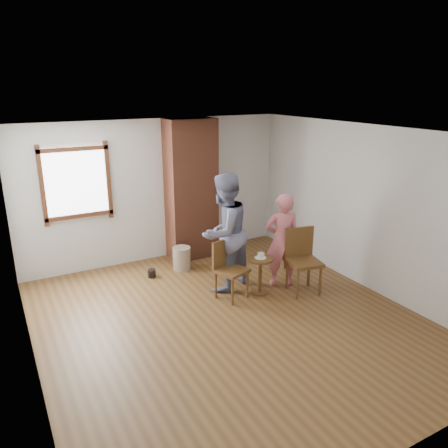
{
  "coord_description": "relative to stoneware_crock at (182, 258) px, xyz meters",
  "views": [
    {
      "loc": [
        -2.68,
        -4.71,
        3.17
      ],
      "look_at": [
        0.36,
        0.8,
        1.15
      ],
      "focal_mm": 35.0,
      "sensor_mm": 36.0,
      "label": 1
    }
  ],
  "objects": [
    {
      "name": "cake_plate",
      "position": [
        0.7,
        -1.47,
        0.4
      ],
      "size": [
        0.18,
        0.18,
        0.01
      ],
      "primitive_type": "cylinder",
      "color": "white",
      "rests_on": "side_table"
    },
    {
      "name": "brick_chimney",
      "position": [
        0.45,
        0.51,
        1.09
      ],
      "size": [
        0.9,
        0.5,
        2.6
      ],
      "primitive_type": "cube",
      "color": "brown",
      "rests_on": "ground"
    },
    {
      "name": "person_pink",
      "position": [
        1.19,
        -1.36,
        0.57
      ],
      "size": [
        0.66,
        0.55,
        1.55
      ],
      "primitive_type": "imported",
      "rotation": [
        0.0,
        0.0,
        2.76
      ],
      "color": "#D76B76",
      "rests_on": "ground"
    },
    {
      "name": "dark_pot",
      "position": [
        -0.6,
        -0.07,
        -0.14
      ],
      "size": [
        0.17,
        0.17,
        0.14
      ],
      "primitive_type": "cylinder",
      "rotation": [
        0.0,
        0.0,
        0.31
      ],
      "color": "black",
      "rests_on": "ground"
    },
    {
      "name": "room_shell",
      "position": [
        -0.2,
        -1.38,
        1.6
      ],
      "size": [
        5.04,
        5.52,
        2.62
      ],
      "color": "silver",
      "rests_on": "ground"
    },
    {
      "name": "stoneware_crock",
      "position": [
        0.0,
        0.0,
        0.0
      ],
      "size": [
        0.37,
        0.37,
        0.41
      ],
      "primitive_type": "cylinder",
      "rotation": [
        0.0,
        0.0,
        0.19
      ],
      "color": "tan",
      "rests_on": "ground"
    },
    {
      "name": "man",
      "position": [
        0.3,
        -1.03,
        0.74
      ],
      "size": [
        1.13,
        1.02,
        1.9
      ],
      "primitive_type": "imported",
      "rotation": [
        0.0,
        0.0,
        3.54
      ],
      "color": "#16183E",
      "rests_on": "ground"
    },
    {
      "name": "dining_chair_left",
      "position": [
        0.21,
        -1.32,
        0.31
      ],
      "size": [
        0.54,
        0.54,
        0.91
      ],
      "rotation": [
        0.0,
        0.0,
        0.32
      ],
      "color": "brown",
      "rests_on": "ground"
    },
    {
      "name": "dining_chair_right",
      "position": [
        1.34,
        -1.69,
        0.37
      ],
      "size": [
        0.57,
        0.57,
        1.02
      ],
      "rotation": [
        0.0,
        0.0,
        -0.22
      ],
      "color": "brown",
      "rests_on": "ground"
    },
    {
      "name": "ground",
      "position": [
        -0.15,
        -1.99,
        -0.21
      ],
      "size": [
        5.5,
        5.5,
        0.0
      ],
      "primitive_type": "plane",
      "color": "brown",
      "rests_on": "ground"
    },
    {
      "name": "side_table",
      "position": [
        0.7,
        -1.47,
        0.2
      ],
      "size": [
        0.4,
        0.4,
        0.6
      ],
      "color": "brown",
      "rests_on": "ground"
    },
    {
      "name": "cake_slice",
      "position": [
        0.71,
        -1.47,
        0.43
      ],
      "size": [
        0.08,
        0.07,
        0.06
      ],
      "primitive_type": "cube",
      "color": "white",
      "rests_on": "cake_plate"
    }
  ]
}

